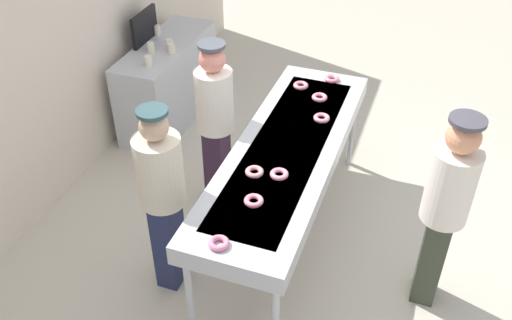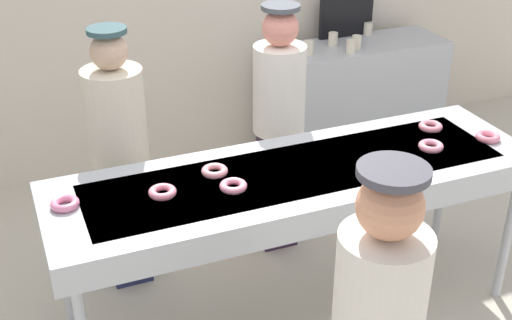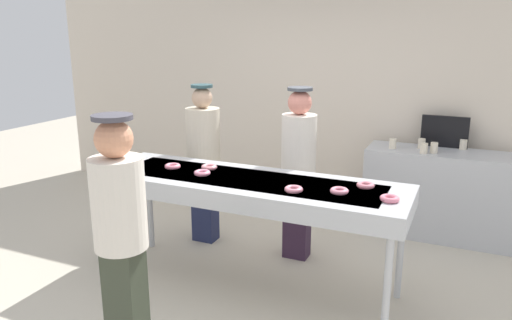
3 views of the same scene
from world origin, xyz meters
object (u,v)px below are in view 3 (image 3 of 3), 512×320
(worker_assistant, at_px, (204,154))
(menu_display, at_px, (445,132))
(strawberry_donut_1, at_px, (173,166))
(paper_cup_3, at_px, (434,148))
(worker_baker, at_px, (298,164))
(strawberry_donut_3, at_px, (202,173))
(paper_cup_0, at_px, (422,144))
(prep_counter, at_px, (437,194))
(strawberry_donut_6, at_px, (294,189))
(fryer_conveyor, at_px, (247,188))
(paper_cup_1, at_px, (424,148))
(customer_waiting, at_px, (121,229))
(paper_cup_2, at_px, (463,144))
(strawberry_donut_0, at_px, (366,185))
(paper_cup_4, at_px, (393,144))
(strawberry_donut_2, at_px, (339,191))
(strawberry_donut_5, at_px, (135,159))
(strawberry_donut_7, at_px, (209,167))
(strawberry_donut_4, at_px, (390,199))

(worker_assistant, height_order, menu_display, worker_assistant)
(strawberry_donut_1, distance_m, paper_cup_3, 2.72)
(worker_assistant, xyz_separation_m, menu_display, (2.25, 1.36, 0.17))
(worker_baker, xyz_separation_m, menu_display, (1.21, 1.35, 0.16))
(strawberry_donut_3, bearing_deg, paper_cup_0, 50.60)
(worker_assistant, relative_size, prep_counter, 1.09)
(strawberry_donut_6, relative_size, worker_baker, 0.08)
(fryer_conveyor, bearing_deg, paper_cup_1, 53.00)
(strawberry_donut_1, height_order, customer_waiting, customer_waiting)
(customer_waiting, relative_size, paper_cup_3, 15.55)
(paper_cup_2, height_order, paper_cup_3, same)
(strawberry_donut_0, relative_size, paper_cup_4, 1.30)
(strawberry_donut_2, xyz_separation_m, customer_waiting, (-1.09, -1.22, -0.03))
(strawberry_donut_0, bearing_deg, strawberry_donut_5, -178.07)
(strawberry_donut_1, bearing_deg, paper_cup_4, 46.34)
(fryer_conveyor, relative_size, worker_assistant, 1.62)
(strawberry_donut_2, bearing_deg, strawberry_donut_1, 177.14)
(strawberry_donut_7, bearing_deg, menu_display, 46.40)
(paper_cup_4, xyz_separation_m, menu_display, (0.50, 0.31, 0.12))
(strawberry_donut_1, relative_size, paper_cup_1, 1.30)
(strawberry_donut_5, bearing_deg, paper_cup_4, 38.06)
(strawberry_donut_5, relative_size, paper_cup_4, 1.30)
(strawberry_donut_1, relative_size, paper_cup_2, 1.30)
(paper_cup_0, bearing_deg, strawberry_donut_7, -132.89)
(strawberry_donut_2, bearing_deg, customer_waiting, -131.80)
(paper_cup_1, distance_m, menu_display, 0.45)
(paper_cup_0, bearing_deg, menu_display, 40.25)
(strawberry_donut_3, distance_m, strawberry_donut_5, 0.84)
(worker_assistant, bearing_deg, strawberry_donut_2, 164.25)
(paper_cup_0, bearing_deg, prep_counter, -12.06)
(strawberry_donut_6, bearing_deg, strawberry_donut_4, 6.55)
(strawberry_donut_4, relative_size, paper_cup_3, 1.30)
(strawberry_donut_1, relative_size, strawberry_donut_6, 1.00)
(paper_cup_2, distance_m, paper_cup_4, 0.75)
(strawberry_donut_7, relative_size, prep_counter, 0.09)
(worker_baker, xyz_separation_m, paper_cup_3, (1.14, 1.02, 0.05))
(strawberry_donut_4, bearing_deg, menu_display, 83.79)
(strawberry_donut_5, relative_size, strawberry_donut_7, 1.00)
(strawberry_donut_2, relative_size, paper_cup_4, 1.30)
(paper_cup_1, bearing_deg, customer_waiting, -117.51)
(prep_counter, bearing_deg, worker_baker, -137.27)
(paper_cup_1, distance_m, paper_cup_4, 0.34)
(strawberry_donut_4, bearing_deg, prep_counter, 83.07)
(strawberry_donut_6, distance_m, paper_cup_1, 1.99)
(fryer_conveyor, distance_m, strawberry_donut_0, 0.98)
(strawberry_donut_1, relative_size, menu_display, 0.29)
(strawberry_donut_1, bearing_deg, worker_baker, 36.57)
(strawberry_donut_1, relative_size, strawberry_donut_7, 1.00)
(paper_cup_3, relative_size, paper_cup_4, 1.00)
(strawberry_donut_6, height_order, menu_display, menu_display)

